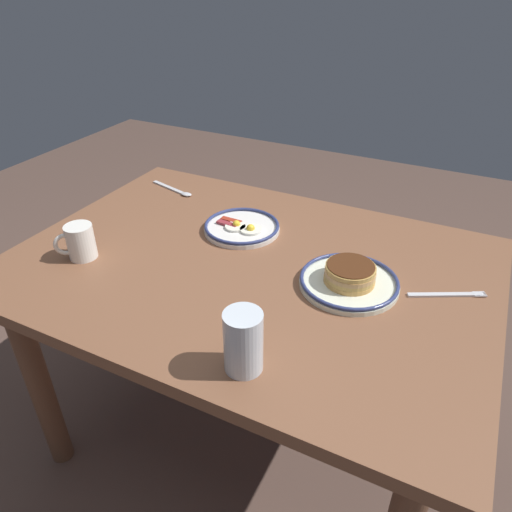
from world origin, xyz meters
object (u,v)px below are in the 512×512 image
fork_near (447,295)px  drinking_glass (243,344)px  plate_center_pancakes (349,279)px  plate_near_main (242,227)px  tea_spoon (177,191)px  coffee_mug (80,241)px

fork_near → drinking_glass: bearing=52.3°
plate_center_pancakes → drinking_glass: 0.40m
plate_near_main → tea_spoon: bearing=-23.6°
coffee_mug → drinking_glass: 0.64m
plate_center_pancakes → drinking_glass: (0.11, 0.38, 0.04)m
fork_near → tea_spoon: (0.98, -0.22, 0.00)m
plate_center_pancakes → fork_near: plate_center_pancakes is taller
coffee_mug → fork_near: coffee_mug is taller
drinking_glass → fork_near: (-0.35, -0.45, -0.06)m
drinking_glass → plate_center_pancakes: bearing=-106.2°
coffee_mug → fork_near: bearing=-164.1°
plate_near_main → coffee_mug: (0.34, 0.34, 0.04)m
plate_near_main → plate_center_pancakes: bearing=160.6°
fork_near → coffee_mug: bearing=15.9°
drinking_glass → tea_spoon: (0.63, -0.67, -0.06)m
drinking_glass → tea_spoon: 0.92m
fork_near → tea_spoon: 1.00m
plate_center_pancakes → fork_near: bearing=-163.5°
fork_near → plate_near_main: bearing=-6.0°
coffee_mug → tea_spoon: (0.01, -0.49, -0.05)m
drinking_glass → coffee_mug: bearing=-16.0°
tea_spoon → plate_center_pancakes: bearing=158.6°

